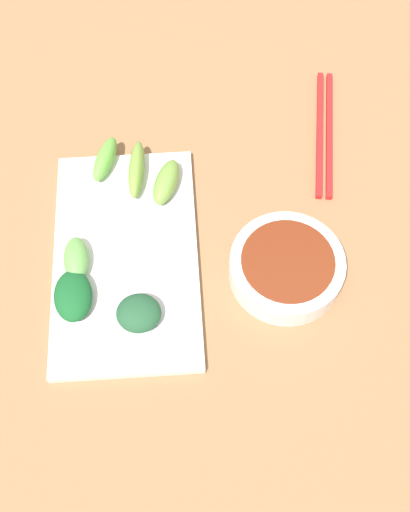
% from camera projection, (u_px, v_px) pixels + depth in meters
% --- Properties ---
extents(tabletop, '(2.10, 2.10, 0.02)m').
position_uv_depth(tabletop, '(198.00, 274.00, 0.82)').
color(tabletop, '#936B46').
rests_on(tabletop, ground).
extents(sauce_bowl, '(0.15, 0.15, 0.04)m').
position_uv_depth(sauce_bowl, '(286.00, 267.00, 0.78)').
color(sauce_bowl, white).
rests_on(sauce_bowl, tabletop).
extents(serving_plate, '(0.19, 0.32, 0.01)m').
position_uv_depth(serving_plate, '(126.00, 257.00, 0.81)').
color(serving_plate, white).
rests_on(serving_plate, tabletop).
extents(broccoli_leafy_0, '(0.05, 0.07, 0.03)m').
position_uv_depth(broccoli_leafy_0, '(73.00, 296.00, 0.76)').
color(broccoli_leafy_0, '#175A28').
rests_on(broccoli_leafy_0, serving_plate).
extents(broccoli_stalk_1, '(0.03, 0.06, 0.03)m').
position_uv_depth(broccoli_stalk_1, '(76.00, 259.00, 0.79)').
color(broccoli_stalk_1, '#65AB50').
rests_on(broccoli_stalk_1, serving_plate).
extents(broccoli_stalk_2, '(0.05, 0.08, 0.03)m').
position_uv_depth(broccoli_stalk_2, '(105.00, 159.00, 0.86)').
color(broccoli_stalk_2, '#67B443').
rests_on(broccoli_stalk_2, serving_plate).
extents(broccoli_stalk_3, '(0.05, 0.08, 0.03)m').
position_uv_depth(broccoli_stalk_3, '(166.00, 182.00, 0.84)').
color(broccoli_stalk_3, '#74A343').
rests_on(broccoli_stalk_3, serving_plate).
extents(broccoli_stalk_4, '(0.03, 0.09, 0.03)m').
position_uv_depth(broccoli_stalk_4, '(137.00, 169.00, 0.85)').
color(broccoli_stalk_4, '#78A440').
rests_on(broccoli_stalk_4, serving_plate).
extents(broccoli_leafy_5, '(0.06, 0.06, 0.03)m').
position_uv_depth(broccoli_leafy_5, '(139.00, 313.00, 0.75)').
color(broccoli_leafy_5, '#225332').
rests_on(broccoli_leafy_5, serving_plate).
extents(chopsticks, '(0.06, 0.23, 0.01)m').
position_uv_depth(chopsticks, '(324.00, 133.00, 0.91)').
color(chopsticks, red).
rests_on(chopsticks, tabletop).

